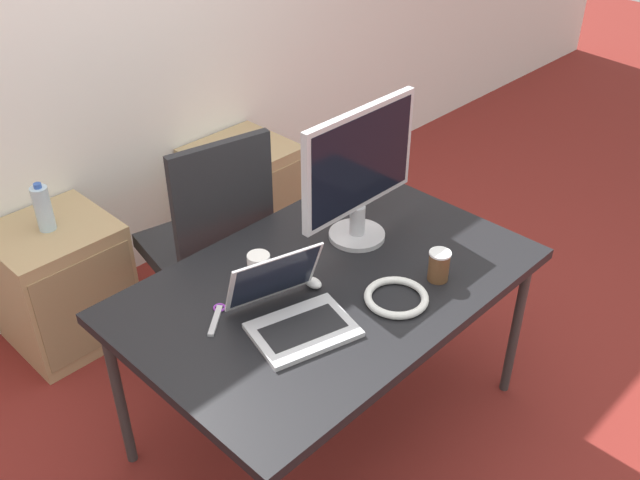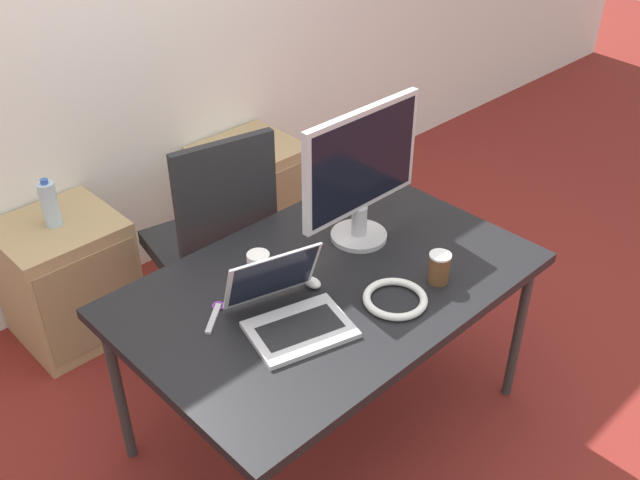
% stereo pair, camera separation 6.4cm
% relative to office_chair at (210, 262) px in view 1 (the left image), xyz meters
% --- Properties ---
extents(ground_plane, '(14.00, 14.00, 0.00)m').
position_rel_office_chair_xyz_m(ground_plane, '(-0.04, -0.79, -0.40)').
color(ground_plane, maroon).
extents(wall_back, '(10.00, 0.05, 2.60)m').
position_rel_office_chair_xyz_m(wall_back, '(-0.04, 0.74, 0.90)').
color(wall_back, white).
rests_on(wall_back, ground_plane).
extents(desk, '(1.47, 0.96, 0.74)m').
position_rel_office_chair_xyz_m(desk, '(-0.04, -0.79, 0.29)').
color(desk, black).
rests_on(desk, ground_plane).
extents(office_chair, '(0.56, 0.60, 1.07)m').
position_rel_office_chair_xyz_m(office_chair, '(0.00, 0.00, 0.00)').
color(office_chair, '#232326').
rests_on(office_chair, ground_plane).
extents(cabinet_left, '(0.51, 0.48, 0.60)m').
position_rel_office_chair_xyz_m(cabinet_left, '(-0.50, 0.47, -0.10)').
color(cabinet_left, tan).
rests_on(cabinet_left, ground_plane).
extents(cabinet_right, '(0.51, 0.48, 0.60)m').
position_rel_office_chair_xyz_m(cabinet_right, '(0.59, 0.47, -0.10)').
color(cabinet_right, tan).
rests_on(cabinet_right, ground_plane).
extents(water_bottle, '(0.07, 0.07, 0.22)m').
position_rel_office_chair_xyz_m(water_bottle, '(-0.50, 0.47, 0.30)').
color(water_bottle, silver).
rests_on(water_bottle, cabinet_left).
extents(laptop_center, '(0.38, 0.41, 0.24)m').
position_rel_office_chair_xyz_m(laptop_center, '(-0.30, -0.87, 0.39)').
color(laptop_center, silver).
rests_on(laptop_center, desk).
extents(monitor, '(0.56, 0.22, 0.54)m').
position_rel_office_chair_xyz_m(monitor, '(0.23, -0.67, 0.63)').
color(monitor, '#B7B7BC').
rests_on(monitor, desk).
extents(mouse, '(0.05, 0.07, 0.03)m').
position_rel_office_chair_xyz_m(mouse, '(-0.11, -0.77, 0.35)').
color(mouse, silver).
rests_on(mouse, desk).
extents(coffee_cup_white, '(0.08, 0.08, 0.12)m').
position_rel_office_chair_xyz_m(coffee_cup_white, '(-0.23, -0.62, 0.40)').
color(coffee_cup_white, white).
rests_on(coffee_cup_white, desk).
extents(coffee_cup_brown, '(0.08, 0.08, 0.12)m').
position_rel_office_chair_xyz_m(coffee_cup_brown, '(0.23, -1.06, 0.40)').
color(coffee_cup_brown, brown).
rests_on(coffee_cup_brown, desk).
extents(cable_coil, '(0.22, 0.22, 0.03)m').
position_rel_office_chair_xyz_m(cable_coil, '(0.03, -1.03, 0.35)').
color(cable_coil, white).
rests_on(cable_coil, desk).
extents(scissors, '(0.15, 0.13, 0.01)m').
position_rel_office_chair_xyz_m(scissors, '(-0.46, -0.66, 0.34)').
color(scissors, '#B2B2B7').
rests_on(scissors, desk).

